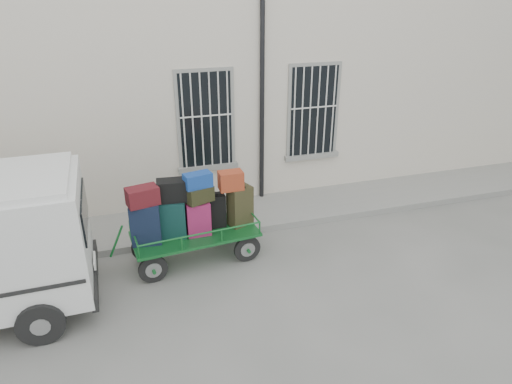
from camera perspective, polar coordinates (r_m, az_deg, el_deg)
name	(u,v)px	position (r m, az deg, el deg)	size (l,w,h in m)	color
ground	(261,269)	(9.14, 0.59, -9.55)	(80.00, 80.00, 0.00)	slate
building	(201,69)	(13.08, -6.92, 15.08)	(24.00, 5.15, 6.00)	beige
sidewalk	(233,216)	(10.92, -2.91, -3.00)	(24.00, 1.70, 0.15)	gray
luggage_cart	(192,216)	(8.95, -7.97, -2.93)	(2.92, 1.33, 1.91)	black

